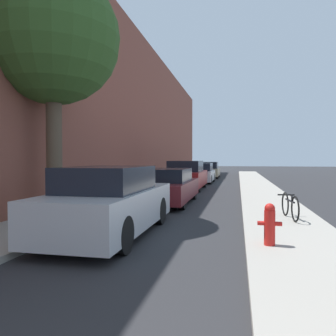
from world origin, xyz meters
The scene contains 12 objects.
ground_plane centered at (0.00, 16.00, 0.00)m, with size 120.00×120.00×0.00m, color #28282B.
sidewalk_left centered at (-2.90, 16.00, 0.06)m, with size 2.00×52.00×0.12m.
sidewalk_right centered at (2.90, 16.00, 0.06)m, with size 2.00×52.00×0.12m.
building_facade_left centered at (-4.25, 16.00, 4.57)m, with size 0.70×52.00×9.13m.
parked_car_silver centered at (-0.96, 7.14, 0.72)m, with size 1.73×4.45×1.50m.
parked_car_maroon centered at (-0.85, 12.37, 0.64)m, with size 1.88×4.50×1.31m.
parked_car_red centered at (-0.98, 18.10, 0.74)m, with size 1.85×4.65×1.56m.
parked_car_white centered at (-0.79, 23.32, 0.65)m, with size 1.77×4.39×1.38m.
parked_car_champagne centered at (-0.79, 29.27, 0.66)m, with size 1.91×4.07×1.40m.
street_tree_near centered at (-3.24, 8.69, 4.97)m, with size 3.67×3.67×6.72m.
fire_hydrant centered at (2.32, 6.50, 0.51)m, with size 0.42×0.19×0.75m.
bicycle centered at (3.08, 9.35, 0.45)m, with size 0.44×1.56×0.64m.
Camera 1 is at (1.75, 0.38, 1.67)m, focal length 35.28 mm.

